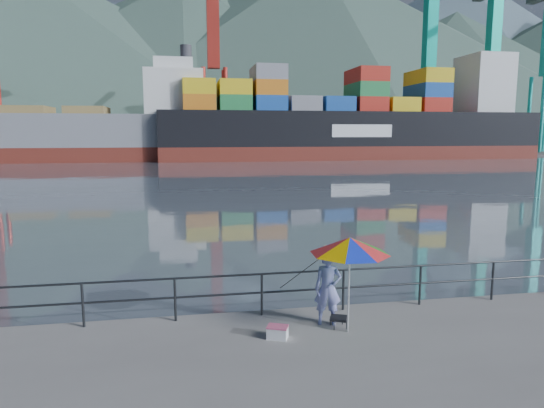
{
  "coord_description": "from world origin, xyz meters",
  "views": [
    {
      "loc": [
        -0.7,
        -9.11,
        4.28
      ],
      "look_at": [
        2.02,
        6.0,
        2.0
      ],
      "focal_mm": 32.0,
      "sensor_mm": 36.0,
      "label": 1
    }
  ],
  "objects_px": {
    "fisherman": "(328,288)",
    "cooler_bag": "(278,333)",
    "beach_umbrella": "(350,246)",
    "container_ship": "(360,123)",
    "bulk_carrier": "(68,134)"
  },
  "relations": [
    {
      "from": "bulk_carrier",
      "to": "cooler_bag",
      "type": "bearing_deg",
      "value": -74.54
    },
    {
      "from": "cooler_bag",
      "to": "container_ship",
      "type": "bearing_deg",
      "value": 91.52
    },
    {
      "from": "beach_umbrella",
      "to": "bulk_carrier",
      "type": "distance_m",
      "value": 74.71
    },
    {
      "from": "cooler_bag",
      "to": "fisherman",
      "type": "bearing_deg",
      "value": 47.84
    },
    {
      "from": "fisherman",
      "to": "cooler_bag",
      "type": "xyz_separation_m",
      "value": [
        -1.26,
        -0.58,
        -0.71
      ]
    },
    {
      "from": "beach_umbrella",
      "to": "container_ship",
      "type": "relative_size",
      "value": 0.03
    },
    {
      "from": "bulk_carrier",
      "to": "container_ship",
      "type": "bearing_deg",
      "value": -1.68
    },
    {
      "from": "fisherman",
      "to": "cooler_bag",
      "type": "relative_size",
      "value": 3.98
    },
    {
      "from": "bulk_carrier",
      "to": "fisherman",
      "type": "bearing_deg",
      "value": -73.49
    },
    {
      "from": "beach_umbrella",
      "to": "bulk_carrier",
      "type": "height_order",
      "value": "bulk_carrier"
    },
    {
      "from": "fisherman",
      "to": "container_ship",
      "type": "height_order",
      "value": "container_ship"
    },
    {
      "from": "cooler_bag",
      "to": "bulk_carrier",
      "type": "distance_m",
      "value": 74.41
    },
    {
      "from": "fisherman",
      "to": "bulk_carrier",
      "type": "distance_m",
      "value": 74.16
    },
    {
      "from": "beach_umbrella",
      "to": "container_ship",
      "type": "bearing_deg",
      "value": 69.48
    },
    {
      "from": "fisherman",
      "to": "container_ship",
      "type": "xyz_separation_m",
      "value": [
        26.56,
        69.64,
        4.98
      ]
    }
  ]
}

